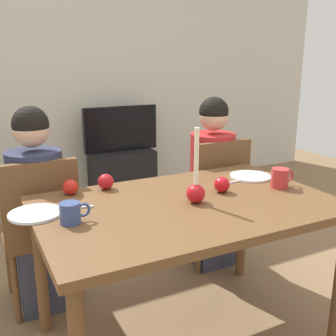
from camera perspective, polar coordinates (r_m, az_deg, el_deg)
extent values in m
cube|color=beige|center=(4.25, -15.18, 13.37)|extent=(6.40, 0.10, 2.60)
cube|color=brown|center=(1.91, 2.72, -5.48)|extent=(1.40, 0.90, 0.04)
cylinder|color=brown|center=(2.22, -17.72, -13.75)|extent=(0.06, 0.06, 0.71)
cylinder|color=brown|center=(2.68, 10.54, -8.04)|extent=(0.06, 0.06, 0.71)
cube|color=brown|center=(2.46, -17.91, -8.85)|extent=(0.40, 0.40, 0.04)
cube|color=brown|center=(2.21, -17.66, -4.82)|extent=(0.40, 0.04, 0.45)
cylinder|color=brown|center=(2.73, -14.54, -11.30)|extent=(0.04, 0.04, 0.41)
cylinder|color=brown|center=(2.70, -21.76, -12.33)|extent=(0.04, 0.04, 0.41)
cylinder|color=brown|center=(2.44, -12.73, -14.62)|extent=(0.04, 0.04, 0.41)
cylinder|color=brown|center=(2.40, -20.92, -15.88)|extent=(0.04, 0.04, 0.41)
cube|color=brown|center=(2.84, 5.61, -4.89)|extent=(0.40, 0.40, 0.04)
cube|color=brown|center=(2.62, 7.85, -1.06)|extent=(0.40, 0.04, 0.45)
cylinder|color=brown|center=(3.14, 6.49, -7.29)|extent=(0.04, 0.04, 0.41)
cylinder|color=brown|center=(2.98, 0.94, -8.48)|extent=(0.04, 0.04, 0.41)
cylinder|color=brown|center=(2.89, 10.22, -9.55)|extent=(0.04, 0.04, 0.41)
cylinder|color=brown|center=(2.71, 4.34, -11.05)|extent=(0.04, 0.04, 0.41)
cube|color=#33384C|center=(2.51, -17.33, -13.57)|extent=(0.28, 0.28, 0.45)
cylinder|color=#282D47|center=(2.32, -18.23, -3.46)|extent=(0.30, 0.30, 0.48)
sphere|color=tan|center=(2.24, -18.99, 5.18)|extent=(0.19, 0.19, 0.19)
sphere|color=black|center=(2.24, -19.05, 5.94)|extent=(0.19, 0.19, 0.19)
cube|color=#33384C|center=(2.88, 6.04, -9.03)|extent=(0.28, 0.28, 0.45)
cylinder|color=#AD2323|center=(2.72, 6.32, -0.07)|extent=(0.30, 0.30, 0.48)
sphere|color=tan|center=(2.65, 6.54, 7.36)|extent=(0.19, 0.19, 0.19)
sphere|color=black|center=(2.64, 6.56, 8.01)|extent=(0.19, 0.19, 0.19)
cube|color=black|center=(4.26, -6.55, -0.67)|extent=(0.64, 0.40, 0.48)
cube|color=black|center=(4.16, -6.75, 5.58)|extent=(0.79, 0.04, 0.46)
cube|color=black|center=(4.16, -6.74, 5.57)|extent=(0.76, 0.05, 0.46)
sphere|color=red|center=(1.89, 3.98, -3.66)|extent=(0.09, 0.09, 0.09)
cylinder|color=#EFE5C6|center=(1.84, 4.08, 1.64)|extent=(0.02, 0.02, 0.27)
cylinder|color=silver|center=(1.84, -18.42, -6.19)|extent=(0.23, 0.23, 0.01)
cylinder|color=silver|center=(2.34, 11.67, -1.17)|extent=(0.23, 0.23, 0.01)
cylinder|color=#33477F|center=(1.70, -13.83, -6.24)|extent=(0.09, 0.09, 0.09)
torus|color=#33477F|center=(1.71, -12.03, -5.84)|extent=(0.06, 0.01, 0.06)
cylinder|color=#B72D2D|center=(2.18, 15.68, -1.40)|extent=(0.09, 0.09, 0.10)
torus|color=#B72D2D|center=(2.22, 16.80, -1.07)|extent=(0.07, 0.01, 0.07)
cube|color=silver|center=(1.87, -13.32, -5.53)|extent=(0.18, 0.06, 0.01)
cube|color=silver|center=(2.22, 9.07, -2.03)|extent=(0.18, 0.03, 0.01)
sphere|color=red|center=(2.05, 7.70, -2.38)|extent=(0.08, 0.08, 0.08)
sphere|color=red|center=(2.05, -13.74, -2.66)|extent=(0.08, 0.08, 0.08)
sphere|color=#B4161C|center=(2.10, -8.88, -1.95)|extent=(0.08, 0.08, 0.08)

